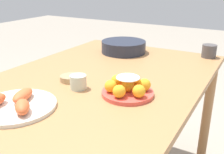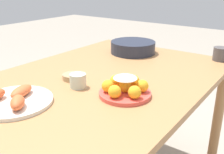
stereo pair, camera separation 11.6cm
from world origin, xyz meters
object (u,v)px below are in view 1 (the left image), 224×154
(sauce_bowl, at_px, (70,78))
(cup_far, at_px, (79,82))
(cake_plate, at_px, (128,88))
(serving_bowl, at_px, (124,46))
(cup_near, at_px, (209,51))
(dining_table, at_px, (99,95))
(seafood_platter, at_px, (15,104))

(sauce_bowl, height_order, cup_far, cup_far)
(cake_plate, relative_size, serving_bowl, 0.76)
(cake_plate, height_order, cup_near, cake_plate)
(dining_table, height_order, serving_bowl, serving_bowl)
(dining_table, height_order, seafood_platter, seafood_platter)
(dining_table, relative_size, sauce_bowl, 14.39)
(seafood_platter, bearing_deg, cake_plate, -44.09)
(seafood_platter, xyz_separation_m, cup_near, (1.05, -0.48, 0.02))
(dining_table, xyz_separation_m, cup_near, (0.62, -0.39, 0.13))
(cake_plate, xyz_separation_m, cup_near, (0.74, -0.18, 0.01))
(serving_bowl, height_order, cup_near, cup_near)
(cake_plate, relative_size, sauce_bowl, 2.22)
(dining_table, bearing_deg, cup_far, -179.02)
(serving_bowl, distance_m, cup_near, 0.52)
(cake_plate, bearing_deg, cup_far, 103.01)
(cake_plate, distance_m, serving_bowl, 0.66)
(cake_plate, xyz_separation_m, seafood_platter, (-0.31, 0.30, -0.01))
(dining_table, height_order, cup_near, cup_near)
(serving_bowl, height_order, cup_far, serving_bowl)
(dining_table, relative_size, cup_far, 19.23)
(cup_near, distance_m, cup_far, 0.88)
(dining_table, distance_m, seafood_platter, 0.45)
(dining_table, relative_size, serving_bowl, 4.89)
(cup_far, bearing_deg, serving_bowl, 10.10)
(seafood_platter, height_order, cup_far, cup_far)
(dining_table, xyz_separation_m, cup_far, (-0.16, -0.00, 0.13))
(serving_bowl, xyz_separation_m, sauce_bowl, (-0.57, -0.02, -0.03))
(sauce_bowl, relative_size, cup_far, 1.34)
(sauce_bowl, height_order, seafood_platter, seafood_platter)
(cake_plate, relative_size, cup_far, 2.97)
(cup_near, bearing_deg, seafood_platter, 155.44)
(dining_table, height_order, cake_plate, cake_plate)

